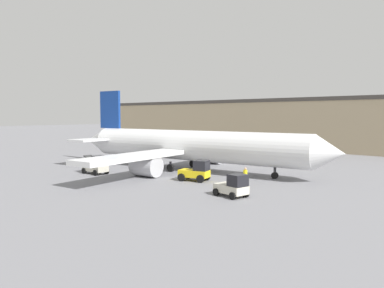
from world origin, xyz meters
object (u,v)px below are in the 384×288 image
at_px(airplane, 186,146).
at_px(belt_loader_truck, 96,165).
at_px(baggage_tug, 196,171).
at_px(ground_crew_worker, 245,176).
at_px(pushback_tug, 233,186).

bearing_deg(airplane, belt_loader_truck, -127.51).
bearing_deg(baggage_tug, airplane, 124.07).
relative_size(ground_crew_worker, baggage_tug, 0.53).
bearing_deg(belt_loader_truck, baggage_tug, 19.65).
xyz_separation_m(baggage_tug, pushback_tug, (7.07, -3.57, -0.11)).
bearing_deg(ground_crew_worker, belt_loader_truck, -59.29).
height_order(ground_crew_worker, baggage_tug, baggage_tug).
xyz_separation_m(airplane, belt_loader_truck, (-5.29, -9.18, -1.91)).
xyz_separation_m(ground_crew_worker, baggage_tug, (-5.12, -1.14, 0.05)).
xyz_separation_m(ground_crew_worker, pushback_tug, (1.95, -4.71, -0.06)).
bearing_deg(pushback_tug, baggage_tug, 163.62).
relative_size(baggage_tug, belt_loader_truck, 1.03).
bearing_deg(baggage_tug, pushback_tug, -43.20).
relative_size(ground_crew_worker, belt_loader_truck, 0.55).
bearing_deg(ground_crew_worker, pushback_tug, 35.19).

